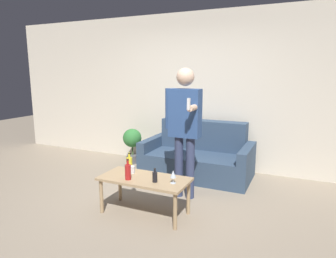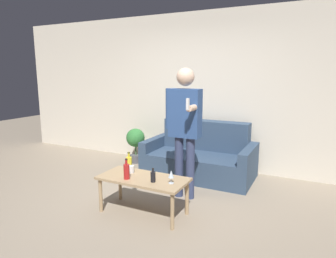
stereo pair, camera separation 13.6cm
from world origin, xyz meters
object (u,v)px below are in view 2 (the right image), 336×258
at_px(couch, 200,157).
at_px(coffee_table, 143,182).
at_px(person_standing_front, 185,122).
at_px(bottle_orange, 153,176).

height_order(couch, coffee_table, couch).
bearing_deg(coffee_table, person_standing_front, 69.24).
relative_size(couch, person_standing_front, 1.00).
relative_size(couch, bottle_orange, 10.68).
distance_m(couch, coffee_table, 1.61).
relative_size(coffee_table, person_standing_front, 0.61).
xyz_separation_m(bottle_orange, person_standing_front, (0.07, 0.73, 0.52)).
bearing_deg(couch, bottle_orange, -88.33).
distance_m(coffee_table, bottle_orange, 0.22).
distance_m(couch, person_standing_front, 1.20).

